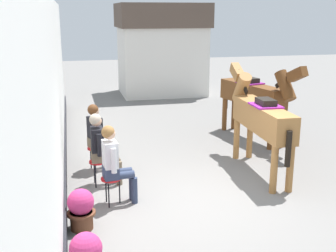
{
  "coord_description": "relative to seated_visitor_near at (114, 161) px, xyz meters",
  "views": [
    {
      "loc": [
        -2.2,
        -6.55,
        3.18
      ],
      "look_at": [
        -0.4,
        1.2,
        1.05
      ],
      "focal_mm": 45.75,
      "sensor_mm": 36.0,
      "label": 1
    }
  ],
  "objects": [
    {
      "name": "flower_planter_inner_near",
      "position": [
        -0.59,
        -0.77,
        -0.44
      ],
      "size": [
        0.43,
        0.43,
        0.64
      ],
      "color": "brown",
      "rests_on": "ground_plane"
    },
    {
      "name": "saddled_horse_near",
      "position": [
        3.02,
        0.89,
        0.38
      ],
      "size": [
        0.52,
        3.0,
        2.06
      ],
      "color": "#9E6B38",
      "rests_on": "ground_plane"
    },
    {
      "name": "seated_visitor_middle",
      "position": [
        -0.15,
        0.89,
        0.0
      ],
      "size": [
        0.61,
        0.49,
        1.39
      ],
      "color": "red",
      "rests_on": "ground_plane"
    },
    {
      "name": "distant_cottage",
      "position": [
        2.95,
        9.85,
        1.02
      ],
      "size": [
        3.4,
        2.6,
        3.5
      ],
      "color": "silver",
      "rests_on": "ground_plane"
    },
    {
      "name": "ground_plane",
      "position": [
        1.55,
        2.78,
        -0.78
      ],
      "size": [
        40.0,
        40.0,
        0.0
      ],
      "primitive_type": "plane",
      "color": "slate"
    },
    {
      "name": "seated_visitor_far",
      "position": [
        -0.14,
        1.75,
        0.0
      ],
      "size": [
        0.61,
        0.49,
        1.39
      ],
      "color": "red",
      "rests_on": "ground_plane"
    },
    {
      "name": "pub_facade_wall",
      "position": [
        -1.0,
        1.28,
        0.76
      ],
      "size": [
        0.34,
        14.0,
        3.4
      ],
      "color": "white",
      "rests_on": "ground_plane"
    },
    {
      "name": "saddled_horse_far",
      "position": [
        3.87,
        3.03,
        0.38
      ],
      "size": [
        0.98,
        2.95,
        2.06
      ],
      "color": "brown",
      "rests_on": "ground_plane"
    },
    {
      "name": "seated_visitor_near",
      "position": [
        0.0,
        0.0,
        0.0
      ],
      "size": [
        0.61,
        0.49,
        1.39
      ],
      "color": "red",
      "rests_on": "ground_plane"
    }
  ]
}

